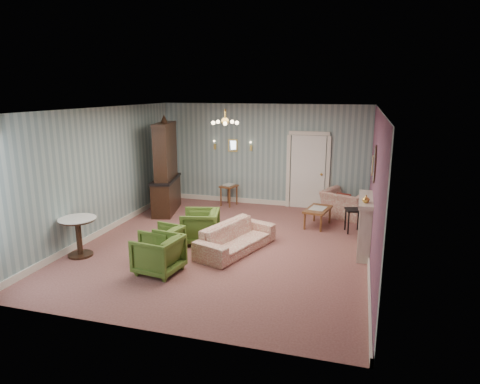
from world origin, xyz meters
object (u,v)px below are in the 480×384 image
(coffee_table, at_px, (318,217))
(side_table_black, at_px, (353,221))
(olive_chair_b, at_px, (162,240))
(fireplace, at_px, (365,225))
(pedestal_table, at_px, (79,237))
(dresser, at_px, (165,165))
(olive_chair_a, at_px, (158,253))
(sofa_chintz, at_px, (236,233))
(wingback_chair, at_px, (346,200))
(olive_chair_c, at_px, (200,225))

(coffee_table, xyz_separation_m, side_table_black, (0.86, -0.23, 0.05))
(olive_chair_b, bearing_deg, side_table_black, 135.79)
(fireplace, xyz_separation_m, pedestal_table, (-5.51, -1.81, -0.18))
(coffee_table, height_order, pedestal_table, pedestal_table)
(dresser, bearing_deg, pedestal_table, -107.76)
(fireplace, xyz_separation_m, side_table_black, (-0.23, 1.21, -0.30))
(olive_chair_a, relative_size, fireplace, 0.56)
(olive_chair_b, relative_size, sofa_chintz, 0.36)
(olive_chair_b, distance_m, side_table_black, 4.48)
(dresser, bearing_deg, olive_chair_b, -78.71)
(olive_chair_a, relative_size, sofa_chintz, 0.40)
(coffee_table, distance_m, pedestal_table, 5.49)
(sofa_chintz, height_order, wingback_chair, wingback_chair)
(olive_chair_c, bearing_deg, coffee_table, 114.43)
(olive_chair_a, xyz_separation_m, dresser, (-1.61, 3.69, 0.90))
(olive_chair_a, relative_size, side_table_black, 1.37)
(dresser, distance_m, pedestal_table, 3.53)
(side_table_black, bearing_deg, coffee_table, 164.96)
(sofa_chintz, xyz_separation_m, side_table_black, (2.32, 1.87, -0.10))
(olive_chair_b, height_order, olive_chair_c, olive_chair_c)
(olive_chair_c, height_order, pedestal_table, pedestal_table)
(olive_chair_c, xyz_separation_m, coffee_table, (2.36, 1.84, -0.17))
(olive_chair_c, bearing_deg, fireplace, 83.13)
(coffee_table, bearing_deg, sofa_chintz, -124.93)
(olive_chair_b, height_order, fireplace, fireplace)
(olive_chair_a, relative_size, coffee_table, 0.86)
(olive_chair_a, distance_m, dresser, 4.12)
(olive_chair_b, distance_m, olive_chair_c, 1.08)
(olive_chair_a, bearing_deg, side_table_black, 142.33)
(sofa_chintz, relative_size, dresser, 0.76)
(dresser, relative_size, side_table_black, 4.55)
(sofa_chintz, xyz_separation_m, pedestal_table, (-2.95, -1.15, 0.02))
(sofa_chintz, relative_size, pedestal_table, 2.44)
(olive_chair_a, bearing_deg, coffee_table, 152.45)
(olive_chair_a, distance_m, olive_chair_c, 1.70)
(olive_chair_b, bearing_deg, dresser, -145.69)
(olive_chair_a, xyz_separation_m, fireplace, (3.61, 2.10, 0.19))
(olive_chair_c, distance_m, dresser, 2.81)
(olive_chair_b, height_order, sofa_chintz, sofa_chintz)
(coffee_table, relative_size, side_table_black, 1.59)
(olive_chair_a, relative_size, olive_chair_b, 1.11)
(dresser, bearing_deg, sofa_chintz, -53.07)
(dresser, bearing_deg, fireplace, -29.83)
(side_table_black, bearing_deg, olive_chair_b, -144.39)
(wingback_chair, bearing_deg, olive_chair_b, 72.14)
(fireplace, bearing_deg, coffee_table, 127.09)
(olive_chair_b, xyz_separation_m, olive_chair_c, (0.42, 1.00, 0.05))
(olive_chair_c, bearing_deg, olive_chair_a, -18.76)
(olive_chair_a, xyz_separation_m, pedestal_table, (-1.90, 0.29, 0.01))
(olive_chair_a, xyz_separation_m, sofa_chintz, (1.05, 1.44, -0.01))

